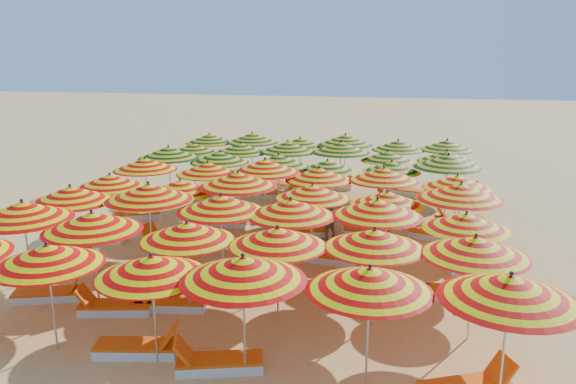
{
  "coord_description": "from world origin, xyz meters",
  "views": [
    {
      "loc": [
        3.7,
        -17.17,
        6.17
      ],
      "look_at": [
        0.0,
        0.5,
        1.6
      ],
      "focal_mm": 35.0,
      "sensor_mm": 36.0,
      "label": 1
    }
  ],
  "objects_px": {
    "umbrella_30": "(169,152)",
    "lounger_14": "(477,265)",
    "umbrella_35": "(448,161)",
    "lounger_21": "(376,216)",
    "umbrella_37": "(240,148)",
    "lounger_23": "(277,194)",
    "umbrella_24": "(145,164)",
    "lounger_25": "(288,186)",
    "umbrella_15": "(291,208)",
    "umbrella_47": "(447,145)",
    "umbrella_28": "(384,174)",
    "umbrella_10": "(374,239)",
    "lounger_10": "(440,291)",
    "umbrella_41": "(447,156)",
    "lounger_22": "(458,220)",
    "umbrella_46": "(398,145)",
    "lounger_19": "(437,235)",
    "lounger_9": "(393,283)",
    "umbrella_45": "(345,140)",
    "umbrella_12": "(71,194)",
    "umbrella_44": "(300,143)",
    "lounger_4": "(51,294)",
    "umbrella_40": "(387,156)",
    "umbrella_42": "(209,139)",
    "lounger_8": "(172,267)",
    "lounger_6": "(170,303)",
    "lounger_17": "(303,231)",
    "umbrella_27": "(319,174)",
    "umbrella_34": "(392,167)",
    "lounger_1": "(139,348)",
    "beachgoer_a": "(340,222)",
    "lounger_28": "(458,193)",
    "lounger_24": "(398,202)",
    "umbrella_6": "(23,211)",
    "umbrella_36": "(193,148)",
    "lounger_18": "(366,232)",
    "lounger_26": "(333,186)",
    "umbrella_2": "(151,267)",
    "lounger_15": "(136,215)",
    "umbrella_1": "(47,255)",
    "umbrella_21": "(312,192)",
    "umbrella_5": "(510,288)",
    "lounger_13": "(330,257)",
    "umbrella_26": "(265,166)",
    "umbrella_31": "(220,157)",
    "umbrella_43": "(252,138)",
    "umbrella_4": "(370,279)",
    "umbrella_9": "(277,237)",
    "lounger_5": "(114,307)",
    "beachgoer_b": "(326,217)",
    "umbrella_23": "(461,191)",
    "umbrella_17": "(466,221)",
    "umbrella_3": "(243,269)",
    "umbrella_20": "(238,179)"
  },
  "relations": [
    {
      "from": "lounger_5",
      "to": "beachgoer_b",
      "type": "bearing_deg",
      "value": -135.91
    },
    {
      "from": "umbrella_46",
      "to": "lounger_24",
      "type": "relative_size",
      "value": 1.36
    },
    {
      "from": "lounger_1",
      "to": "lounger_25",
      "type": "relative_size",
      "value": 0.99
    },
    {
      "from": "umbrella_28",
      "to": "lounger_26",
      "type": "height_order",
      "value": "umbrella_28"
    },
    {
      "from": "umbrella_46",
      "to": "lounger_15",
      "type": "height_order",
      "value": "umbrella_46"
    },
    {
      "from": "umbrella_1",
      "to": "umbrella_43",
      "type": "height_order",
      "value": "umbrella_43"
    },
    {
      "from": "umbrella_30",
      "to": "lounger_14",
      "type": "distance_m",
      "value": 12.33
    },
    {
      "from": "umbrella_6",
      "to": "umbrella_35",
      "type": "xyz_separation_m",
      "value": [
        10.78,
        8.61,
        0.05
      ]
    },
    {
      "from": "lounger_22",
      "to": "umbrella_46",
      "type": "bearing_deg",
      "value": -73.99
    },
    {
      "from": "umbrella_21",
      "to": "lounger_18",
      "type": "relative_size",
      "value": 1.47
    },
    {
      "from": "umbrella_12",
      "to": "umbrella_44",
      "type": "xyz_separation_m",
      "value": [
        4.54,
        10.88,
        -0.1
      ]
    },
    {
      "from": "umbrella_26",
      "to": "umbrella_31",
      "type": "height_order",
      "value": "umbrella_26"
    },
    {
      "from": "umbrella_5",
      "to": "lounger_13",
      "type": "bearing_deg",
      "value": 121.54
    },
    {
      "from": "lounger_25",
      "to": "lounger_28",
      "type": "height_order",
      "value": "same"
    },
    {
      "from": "umbrella_37",
      "to": "lounger_23",
      "type": "bearing_deg",
      "value": 9.55
    },
    {
      "from": "lounger_28",
      "to": "umbrella_1",
      "type": "bearing_deg",
      "value": -122.2
    },
    {
      "from": "umbrella_34",
      "to": "lounger_1",
      "type": "xyz_separation_m",
      "value": [
        -4.79,
        -10.93,
        -1.86
      ]
    },
    {
      "from": "umbrella_36",
      "to": "lounger_18",
      "type": "bearing_deg",
      "value": -29.02
    },
    {
      "from": "lounger_9",
      "to": "umbrella_35",
      "type": "bearing_deg",
      "value": -80.71
    },
    {
      "from": "umbrella_28",
      "to": "umbrella_10",
      "type": "bearing_deg",
      "value": -89.36
    },
    {
      "from": "umbrella_10",
      "to": "umbrella_43",
      "type": "xyz_separation_m",
      "value": [
        -6.36,
        12.96,
        0.12
      ]
    },
    {
      "from": "lounger_19",
      "to": "lounger_23",
      "type": "xyz_separation_m",
      "value": [
        -6.51,
        4.38,
        0.0
      ]
    },
    {
      "from": "umbrella_24",
      "to": "umbrella_40",
      "type": "bearing_deg",
      "value": 26.37
    },
    {
      "from": "umbrella_40",
      "to": "lounger_8",
      "type": "relative_size",
      "value": 1.56
    },
    {
      "from": "lounger_22",
      "to": "beachgoer_a",
      "type": "relative_size",
      "value": 1.2
    },
    {
      "from": "umbrella_23",
      "to": "umbrella_17",
      "type": "bearing_deg",
      "value": -90.55
    },
    {
      "from": "umbrella_35",
      "to": "umbrella_45",
      "type": "height_order",
      "value": "umbrella_35"
    },
    {
      "from": "umbrella_2",
      "to": "umbrella_44",
      "type": "relative_size",
      "value": 1.14
    },
    {
      "from": "umbrella_12",
      "to": "umbrella_27",
      "type": "relative_size",
      "value": 0.88
    },
    {
      "from": "umbrella_24",
      "to": "lounger_4",
      "type": "xyz_separation_m",
      "value": [
        0.55,
        -6.8,
        -2.01
      ]
    },
    {
      "from": "umbrella_24",
      "to": "lounger_25",
      "type": "bearing_deg",
      "value": 55.51
    },
    {
      "from": "umbrella_26",
      "to": "beachgoer_b",
      "type": "xyz_separation_m",
      "value": [
        2.24,
        -0.63,
        -1.53
      ]
    },
    {
      "from": "lounger_10",
      "to": "umbrella_41",
      "type": "bearing_deg",
      "value": 71.31
    },
    {
      "from": "lounger_10",
      "to": "umbrella_30",
      "type": "bearing_deg",
      "value": 132.44
    },
    {
      "from": "umbrella_15",
      "to": "umbrella_47",
      "type": "relative_size",
      "value": 0.95
    },
    {
      "from": "umbrella_35",
      "to": "lounger_21",
      "type": "xyz_separation_m",
      "value": [
        -2.48,
        0.03,
        -2.19
      ]
    },
    {
      "from": "umbrella_2",
      "to": "lounger_6",
      "type": "relative_size",
      "value": 1.64
    },
    {
      "from": "umbrella_15",
      "to": "lounger_4",
      "type": "distance_m",
      "value": 6.5
    },
    {
      "from": "umbrella_27",
      "to": "lounger_22",
      "type": "bearing_deg",
      "value": 25.15
    },
    {
      "from": "umbrella_3",
      "to": "umbrella_20",
      "type": "xyz_separation_m",
      "value": [
        -2.18,
        6.91,
        0.04
      ]
    },
    {
      "from": "umbrella_12",
      "to": "lounger_17",
      "type": "bearing_deg",
      "value": 36.0
    },
    {
      "from": "umbrella_28",
      "to": "lounger_22",
      "type": "distance_m",
      "value": 3.97
    },
    {
      "from": "lounger_19",
      "to": "lounger_24",
      "type": "xyz_separation_m",
      "value": [
        -1.36,
        4.1,
        0.0
      ]
    },
    {
      "from": "umbrella_40",
      "to": "umbrella_42",
      "type": "relative_size",
      "value": 0.96
    },
    {
      "from": "lounger_6",
      "to": "lounger_17",
      "type": "bearing_deg",
      "value": -118.43
    },
    {
      "from": "umbrella_47",
      "to": "lounger_4",
      "type": "distance_m",
      "value": 16.97
    },
    {
      "from": "umbrella_4",
      "to": "umbrella_9",
      "type": "xyz_separation_m",
      "value": [
        -2.19,
        2.14,
        -0.06
      ]
    },
    {
      "from": "umbrella_45",
      "to": "umbrella_1",
      "type": "bearing_deg",
      "value": -106.1
    },
    {
      "from": "umbrella_15",
      "to": "lounger_23",
      "type": "xyz_separation_m",
      "value": [
        -2.49,
        9.16,
        -2.05
      ]
    },
    {
      "from": "umbrella_24",
      "to": "umbrella_28",
      "type": "height_order",
      "value": "umbrella_28"
    }
  ]
}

